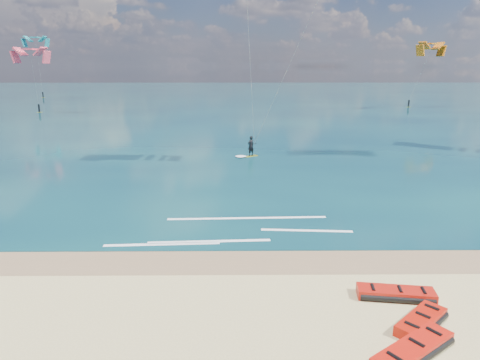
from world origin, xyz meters
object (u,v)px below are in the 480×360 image
packed_kite_left (413,356)px  kitesurfer_main (269,46)px  packed_kite_right (420,326)px  packed_kite_mid (395,298)px

packed_kite_left → kitesurfer_main: size_ratio=0.17×
packed_kite_right → packed_kite_left: bearing=-163.4°
packed_kite_left → kitesurfer_main: bearing=59.8°
packed_kite_right → kitesurfer_main: (-3.12, 23.20, 9.35)m
packed_kite_right → kitesurfer_main: kitesurfer_main is taller
packed_kite_left → packed_kite_right: 1.59m
packed_kite_left → packed_kite_right: bearing=24.2°
packed_kite_mid → packed_kite_right: (0.17, -1.70, 0.00)m
packed_kite_right → kitesurfer_main: size_ratio=0.13×
packed_kite_right → kitesurfer_main: 25.21m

